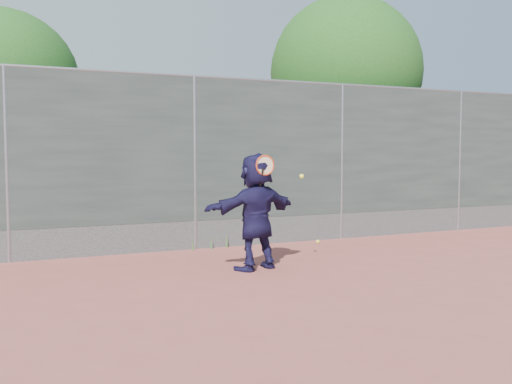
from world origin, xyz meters
name	(u,v)px	position (x,y,z in m)	size (l,w,h in m)	color
ground	(287,294)	(0.00, 0.00, 0.00)	(80.00, 80.00, 0.00)	#9E4C42
player	(256,211)	(0.26, 1.48, 0.84)	(1.56, 0.50, 1.68)	#18153A
ball_ground	(318,242)	(2.27, 3.14, 0.03)	(0.07, 0.07, 0.07)	#EEF436
fence	(195,159)	(0.00, 3.50, 1.58)	(20.00, 0.06, 3.03)	#38423D
swing_action	(269,168)	(0.37, 1.29, 1.48)	(0.77, 0.13, 0.51)	red
tree_right	(351,77)	(4.68, 5.75, 3.49)	(3.78, 3.60, 5.39)	#382314
tree_left	(11,90)	(-2.85, 6.55, 2.94)	(3.15, 3.00, 4.53)	#382314
weed_clump	(214,241)	(0.29, 3.38, 0.13)	(0.68, 0.07, 0.30)	#387226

